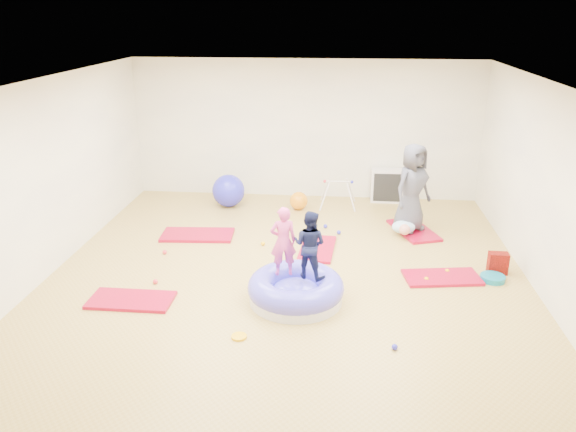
# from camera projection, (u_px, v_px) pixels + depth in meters

# --- Properties ---
(room) EXTENTS (7.01, 8.01, 2.81)m
(room) POSITION_uv_depth(u_px,v_px,m) (286.00, 189.00, 7.61)
(room) COLOR tan
(room) RESTS_ON ground
(gym_mat_front_left) EXTENTS (1.12, 0.56, 0.05)m
(gym_mat_front_left) POSITION_uv_depth(u_px,v_px,m) (131.00, 300.00, 7.54)
(gym_mat_front_left) COLOR #AA0D2C
(gym_mat_front_left) RESTS_ON ground
(gym_mat_mid_left) EXTENTS (1.26, 0.69, 0.05)m
(gym_mat_mid_left) POSITION_uv_depth(u_px,v_px,m) (198.00, 235.00, 9.70)
(gym_mat_mid_left) COLOR #AA0D2C
(gym_mat_mid_left) RESTS_ON ground
(gym_mat_center_back) EXTENTS (0.61, 1.10, 0.04)m
(gym_mat_center_back) POSITION_uv_depth(u_px,v_px,m) (317.00, 249.00, 9.16)
(gym_mat_center_back) COLOR #AA0D2C
(gym_mat_center_back) RESTS_ON ground
(gym_mat_right) EXTENTS (1.16, 0.70, 0.05)m
(gym_mat_right) POSITION_uv_depth(u_px,v_px,m) (442.00, 277.00, 8.17)
(gym_mat_right) COLOR #AA0D2C
(gym_mat_right) RESTS_ON ground
(gym_mat_rear_right) EXTENTS (0.90, 1.24, 0.05)m
(gym_mat_rear_right) POSITION_uv_depth(u_px,v_px,m) (414.00, 230.00, 9.91)
(gym_mat_rear_right) COLOR #AA0D2C
(gym_mat_rear_right) RESTS_ON ground
(inflatable_cushion) EXTENTS (1.30, 1.30, 0.41)m
(inflatable_cushion) POSITION_uv_depth(u_px,v_px,m) (296.00, 290.00, 7.52)
(inflatable_cushion) COLOR silver
(inflatable_cushion) RESTS_ON ground
(child_pink) EXTENTS (0.39, 0.30, 0.96)m
(child_pink) POSITION_uv_depth(u_px,v_px,m) (283.00, 238.00, 7.41)
(child_pink) COLOR #DF428E
(child_pink) RESTS_ON inflatable_cushion
(child_navy) EXTENTS (0.55, 0.49, 0.93)m
(child_navy) POSITION_uv_depth(u_px,v_px,m) (310.00, 241.00, 7.35)
(child_navy) COLOR #11163A
(child_navy) RESTS_ON inflatable_cushion
(adult_caregiver) EXTENTS (0.89, 0.86, 1.54)m
(adult_caregiver) POSITION_uv_depth(u_px,v_px,m) (412.00, 188.00, 9.63)
(adult_caregiver) COLOR #414351
(adult_caregiver) RESTS_ON gym_mat_rear_right
(infant) EXTENTS (0.40, 0.41, 0.24)m
(infant) POSITION_uv_depth(u_px,v_px,m) (404.00, 228.00, 9.64)
(infant) COLOR #A5D7F6
(infant) RESTS_ON gym_mat_rear_right
(ball_pit_balls) EXTENTS (4.47, 3.84, 0.07)m
(ball_pit_balls) POSITION_uv_depth(u_px,v_px,m) (311.00, 262.00, 8.64)
(ball_pit_balls) COLOR #F0B200
(ball_pit_balls) RESTS_ON ground
(exercise_ball_blue) EXTENTS (0.64, 0.64, 0.64)m
(exercise_ball_blue) POSITION_uv_depth(u_px,v_px,m) (228.00, 191.00, 11.09)
(exercise_ball_blue) COLOR #2928D5
(exercise_ball_blue) RESTS_ON ground
(exercise_ball_orange) EXTENTS (0.35, 0.35, 0.35)m
(exercise_ball_orange) POSITION_uv_depth(u_px,v_px,m) (299.00, 201.00, 10.96)
(exercise_ball_orange) COLOR orange
(exercise_ball_orange) RESTS_ON ground
(infant_play_gym) EXTENTS (0.71, 0.68, 0.55)m
(infant_play_gym) POSITION_uv_depth(u_px,v_px,m) (338.00, 190.00, 11.01)
(infant_play_gym) COLOR silver
(infant_play_gym) RESTS_ON ground
(cube_shelf) EXTENTS (0.67, 0.33, 0.67)m
(cube_shelf) POSITION_uv_depth(u_px,v_px,m) (388.00, 185.00, 11.37)
(cube_shelf) COLOR silver
(cube_shelf) RESTS_ON ground
(balance_disc) EXTENTS (0.35, 0.35, 0.08)m
(balance_disc) POSITION_uv_depth(u_px,v_px,m) (493.00, 278.00, 8.12)
(balance_disc) COLOR #0D708F
(balance_disc) RESTS_ON ground
(backpack) EXTENTS (0.28, 0.18, 0.32)m
(backpack) POSITION_uv_depth(u_px,v_px,m) (498.00, 263.00, 8.31)
(backpack) COLOR #B90E05
(backpack) RESTS_ON ground
(yellow_toy) EXTENTS (0.19, 0.19, 0.03)m
(yellow_toy) POSITION_uv_depth(u_px,v_px,m) (239.00, 337.00, 6.71)
(yellow_toy) COLOR #F0B200
(yellow_toy) RESTS_ON ground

